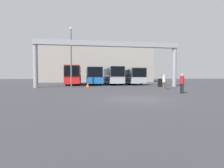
% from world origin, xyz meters
% --- Properties ---
extents(ground_plane, '(200.00, 200.00, 0.00)m').
position_xyz_m(ground_plane, '(0.00, 0.00, 0.00)').
color(ground_plane, '#38383D').
extents(building_backdrop, '(30.11, 12.00, 10.59)m').
position_xyz_m(building_backdrop, '(0.00, 39.56, 5.29)').
color(building_backdrop, gray).
rests_on(building_backdrop, ground).
extents(overhead_gantry, '(20.50, 0.80, 6.46)m').
position_xyz_m(overhead_gantry, '(0.00, 13.41, 5.26)').
color(overhead_gantry, gray).
rests_on(overhead_gantry, ground).
extents(bus_slot_0, '(2.45, 10.29, 3.33)m').
position_xyz_m(bus_slot_0, '(-5.44, 21.55, 1.92)').
color(bus_slot_0, red).
rests_on(bus_slot_0, ground).
extents(bus_slot_1, '(2.50, 10.69, 3.07)m').
position_xyz_m(bus_slot_1, '(-1.81, 21.75, 1.77)').
color(bus_slot_1, '#1959A5').
rests_on(bus_slot_1, ground).
extents(bus_slot_2, '(2.50, 10.19, 3.28)m').
position_xyz_m(bus_slot_2, '(1.81, 21.50, 1.88)').
color(bus_slot_2, '#999EA5').
rests_on(bus_slot_2, ground).
extents(bus_slot_3, '(2.62, 11.52, 2.98)m').
position_xyz_m(bus_slot_3, '(5.44, 22.16, 1.72)').
color(bus_slot_3, '#999EA5').
rests_on(bus_slot_3, ground).
extents(pedestrian_mid_right, '(0.37, 0.37, 1.76)m').
position_xyz_m(pedestrian_mid_right, '(5.04, 3.06, 0.93)').
color(pedestrian_mid_right, black).
rests_on(pedestrian_mid_right, ground).
extents(pedestrian_near_center, '(0.36, 0.36, 1.75)m').
position_xyz_m(pedestrian_near_center, '(5.66, 7.87, 0.93)').
color(pedestrian_near_center, brown).
rests_on(pedestrian_near_center, ground).
extents(traffic_cone, '(0.44, 0.44, 0.59)m').
position_xyz_m(traffic_cone, '(-3.04, 14.07, 0.30)').
color(traffic_cone, orange).
rests_on(traffic_cone, ground).
extents(tire_stack, '(1.04, 1.04, 1.20)m').
position_xyz_m(tire_stack, '(7.72, 13.08, 0.60)').
color(tire_stack, black).
rests_on(tire_stack, ground).
extents(lamp_post, '(0.36, 0.36, 8.16)m').
position_xyz_m(lamp_post, '(-5.27, 13.13, 4.44)').
color(lamp_post, '#595B60').
rests_on(lamp_post, ground).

